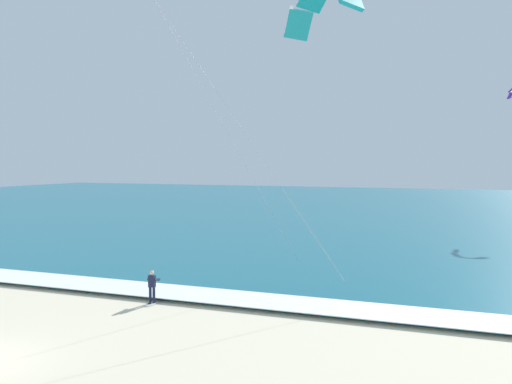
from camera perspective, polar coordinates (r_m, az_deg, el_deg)
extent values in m
cube|color=#146075|center=(86.90, 10.23, -1.52)|extent=(200.00, 120.00, 0.20)
cube|color=white|center=(31.68, -11.26, -9.57)|extent=(200.00, 3.02, 0.04)
ellipsoid|color=white|center=(29.38, -10.44, -10.97)|extent=(0.55, 1.43, 0.05)
cube|color=black|center=(29.57, -10.18, -10.78)|extent=(0.16, 0.07, 0.04)
cube|color=black|center=(29.16, -10.70, -10.99)|extent=(0.16, 0.07, 0.04)
cylinder|color=#191E38|center=(29.33, -10.62, -10.20)|extent=(0.14, 0.14, 0.84)
cylinder|color=#191E38|center=(29.24, -10.27, -10.24)|extent=(0.14, 0.14, 0.84)
cube|color=#191E38|center=(29.13, -10.46, -8.84)|extent=(0.35, 0.23, 0.60)
sphere|color=beige|center=(29.04, -10.47, -8.00)|extent=(0.22, 0.22, 0.22)
cylinder|color=#191E38|center=(29.34, -10.63, -8.66)|extent=(0.13, 0.51, 0.22)
cylinder|color=#191E38|center=(29.18, -10.00, -8.72)|extent=(0.13, 0.51, 0.22)
cylinder|color=black|center=(29.45, -10.12, -8.61)|extent=(0.55, 0.08, 0.04)
cube|color=#3F3F42|center=(29.28, -10.35, -9.22)|extent=(0.13, 0.09, 0.10)
cube|color=teal|center=(34.81, 4.29, 16.49)|extent=(1.94, 1.55, 1.77)
cube|color=white|center=(34.66, 3.34, 16.96)|extent=(0.84, 0.96, 1.47)
cylinder|color=#B2B2B7|center=(28.02, -0.66, 5.26)|extent=(9.10, 2.84, 14.01)
cylinder|color=#B2B2B7|center=(31.11, -2.37, 5.05)|extent=(5.08, 7.85, 14.01)
cube|color=purple|center=(67.72, 24.30, 8.93)|extent=(0.74, 1.02, 0.95)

